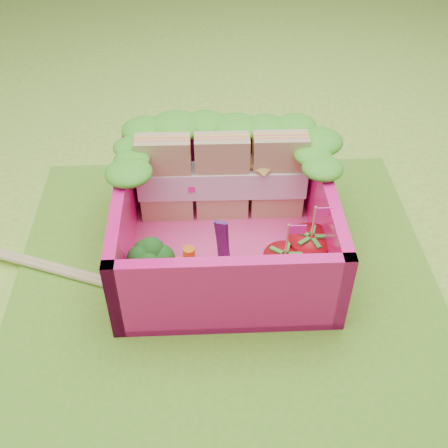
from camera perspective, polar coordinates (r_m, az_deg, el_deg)
name	(u,v)px	position (r m, az deg, el deg)	size (l,w,h in m)	color
ground	(226,289)	(3.47, 0.17, -6.65)	(14.00, 14.00, 0.00)	#85C437
placemat	(226,288)	(3.46, 0.18, -6.49)	(2.60, 2.60, 0.03)	#60AE27
bento_floor	(224,250)	(3.63, 0.03, -2.64)	(1.30, 1.30, 0.05)	#E63A81
bento_box	(224,221)	(3.46, 0.03, 0.31)	(1.30, 1.30, 0.55)	#FF157E
lettuce_ruffle	(221,137)	(3.61, -0.27, 8.87)	(1.43, 0.76, 0.11)	#299B1C
sandwich_stack	(223,178)	(3.68, -0.11, 4.72)	(1.11, 0.18, 0.61)	tan
broccoli	(153,259)	(3.30, -7.24, -3.59)	(0.30, 0.30, 0.27)	#6B9D4B
carrot_sticks	(185,270)	(3.31, -3.98, -4.64)	(0.13, 0.12, 0.27)	orange
purple_wedges	(223,241)	(3.38, -0.14, -1.75)	(0.07, 0.05, 0.38)	#431A5D
strawberry_left	(284,270)	(3.31, 6.10, -4.71)	(0.26, 0.26, 0.50)	red
strawberry_right	(309,254)	(3.41, 8.64, -3.02)	(0.27, 0.27, 0.51)	red
snap_peas	(291,268)	(3.48, 6.82, -4.43)	(0.58, 0.52, 0.05)	green
chopsticks	(75,274)	(3.61, -14.90, -4.91)	(2.10, 0.85, 0.04)	#D8B477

